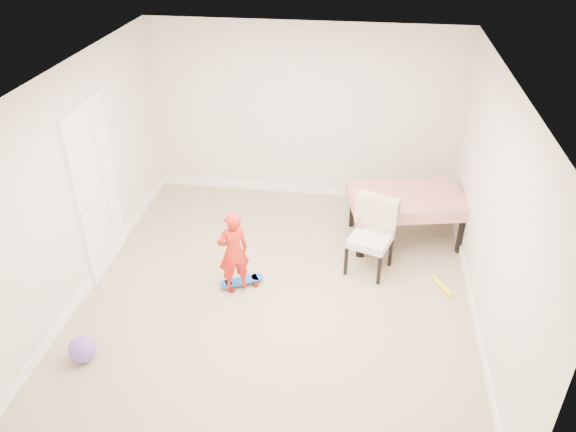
# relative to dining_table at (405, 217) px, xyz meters

# --- Properties ---
(ground) EXTENTS (5.00, 5.00, 0.00)m
(ground) POSITION_rel_dining_table_xyz_m (-1.51, -1.39, -0.34)
(ground) COLOR tan
(ground) RESTS_ON ground
(ceiling) EXTENTS (4.50, 5.00, 0.04)m
(ceiling) POSITION_rel_dining_table_xyz_m (-1.51, -1.39, 2.24)
(ceiling) COLOR white
(ceiling) RESTS_ON wall_back
(wall_back) EXTENTS (4.50, 0.04, 2.60)m
(wall_back) POSITION_rel_dining_table_xyz_m (-1.51, 1.09, 0.96)
(wall_back) COLOR beige
(wall_back) RESTS_ON ground
(wall_front) EXTENTS (4.50, 0.04, 2.60)m
(wall_front) POSITION_rel_dining_table_xyz_m (-1.51, -3.87, 0.96)
(wall_front) COLOR beige
(wall_front) RESTS_ON ground
(wall_left) EXTENTS (0.04, 5.00, 2.60)m
(wall_left) POSITION_rel_dining_table_xyz_m (-3.74, -1.39, 0.96)
(wall_left) COLOR beige
(wall_left) RESTS_ON ground
(wall_right) EXTENTS (0.04, 5.00, 2.60)m
(wall_right) POSITION_rel_dining_table_xyz_m (0.72, -1.39, 0.96)
(wall_right) COLOR beige
(wall_right) RESTS_ON ground
(door) EXTENTS (0.11, 0.94, 2.11)m
(door) POSITION_rel_dining_table_xyz_m (-3.73, -1.09, 0.68)
(door) COLOR white
(door) RESTS_ON ground
(baseboard_back) EXTENTS (4.50, 0.02, 0.12)m
(baseboard_back) POSITION_rel_dining_table_xyz_m (-1.51, 1.10, -0.28)
(baseboard_back) COLOR white
(baseboard_back) RESTS_ON ground
(baseboard_left) EXTENTS (0.02, 5.00, 0.12)m
(baseboard_left) POSITION_rel_dining_table_xyz_m (-3.75, -1.39, -0.28)
(baseboard_left) COLOR white
(baseboard_left) RESTS_ON ground
(baseboard_right) EXTENTS (0.02, 5.00, 0.12)m
(baseboard_right) POSITION_rel_dining_table_xyz_m (0.73, -1.39, -0.28)
(baseboard_right) COLOR white
(baseboard_right) RESTS_ON ground
(dining_table) EXTENTS (1.64, 1.22, 0.69)m
(dining_table) POSITION_rel_dining_table_xyz_m (0.00, 0.00, 0.00)
(dining_table) COLOR red
(dining_table) RESTS_ON ground
(dining_chair) EXTENTS (0.70, 0.75, 0.96)m
(dining_chair) POSITION_rel_dining_table_xyz_m (-0.46, -0.78, 0.14)
(dining_chair) COLOR silver
(dining_chair) RESTS_ON ground
(skateboard) EXTENTS (0.57, 0.43, 0.08)m
(skateboard) POSITION_rel_dining_table_xyz_m (-1.95, -1.32, -0.30)
(skateboard) COLOR blue
(skateboard) RESTS_ON ground
(child) EXTENTS (0.45, 0.41, 1.03)m
(child) POSITION_rel_dining_table_xyz_m (-2.01, -1.40, 0.17)
(child) COLOR red
(child) RESTS_ON ground
(balloon) EXTENTS (0.28, 0.28, 0.28)m
(balloon) POSITION_rel_dining_table_xyz_m (-3.29, -2.73, -0.20)
(balloon) COLOR #7553C8
(balloon) RESTS_ON ground
(foam_toy) EXTENTS (0.24, 0.38, 0.06)m
(foam_toy) POSITION_rel_dining_table_xyz_m (0.44, -1.03, -0.31)
(foam_toy) COLOR yellow
(foam_toy) RESTS_ON ground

